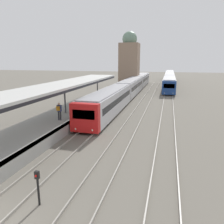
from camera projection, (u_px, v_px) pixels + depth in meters
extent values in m
cube|color=beige|center=(64.00, 84.00, 22.85)|extent=(4.00, 27.54, 0.20)
cube|color=black|center=(82.00, 87.00, 22.42)|extent=(0.08, 27.54, 0.24)
cylinder|color=#47474C|center=(65.00, 99.00, 23.21)|extent=(0.16, 0.16, 2.96)
cylinder|color=#47474C|center=(97.00, 87.00, 33.58)|extent=(0.16, 0.16, 2.96)
cylinder|color=#2D2D33|center=(59.00, 116.00, 20.51)|extent=(0.14, 0.14, 0.85)
cylinder|color=#2D2D33|center=(61.00, 116.00, 20.46)|extent=(0.14, 0.14, 0.85)
cube|color=navy|center=(59.00, 108.00, 20.32)|extent=(0.40, 0.22, 0.60)
sphere|color=tan|center=(59.00, 104.00, 20.23)|extent=(0.22, 0.22, 0.22)
cube|color=orange|center=(58.00, 108.00, 20.13)|extent=(0.30, 0.18, 0.40)
cube|color=red|center=(85.00, 118.00, 19.01)|extent=(2.60, 0.70, 2.55)
cube|color=black|center=(83.00, 115.00, 18.61)|extent=(2.02, 0.04, 0.82)
sphere|color=#EFEACC|center=(76.00, 129.00, 19.10)|extent=(0.16, 0.16, 0.16)
sphere|color=#EFEACC|center=(92.00, 130.00, 18.72)|extent=(0.16, 0.16, 0.16)
cube|color=#B7B7BC|center=(109.00, 101.00, 26.51)|extent=(2.60, 15.24, 2.55)
cube|color=gray|center=(109.00, 90.00, 26.20)|extent=(2.28, 14.93, 0.12)
cube|color=black|center=(109.00, 99.00, 26.44)|extent=(2.62, 14.02, 0.66)
cylinder|color=black|center=(86.00, 121.00, 22.39)|extent=(0.12, 0.70, 0.70)
cylinder|color=black|center=(107.00, 122.00, 21.85)|extent=(0.12, 0.70, 0.70)
cylinder|color=black|center=(111.00, 103.00, 31.72)|extent=(0.12, 0.70, 0.70)
cylinder|color=black|center=(126.00, 104.00, 31.18)|extent=(0.12, 0.70, 0.70)
cube|color=#B7B7BC|center=(131.00, 87.00, 41.18)|extent=(2.60, 15.24, 2.55)
cube|color=gray|center=(131.00, 80.00, 40.87)|extent=(2.28, 14.93, 0.12)
cube|color=black|center=(131.00, 85.00, 41.12)|extent=(2.62, 14.02, 0.66)
cylinder|color=black|center=(119.00, 97.00, 37.07)|extent=(0.12, 0.70, 0.70)
cylinder|color=black|center=(132.00, 97.00, 36.53)|extent=(0.12, 0.70, 0.70)
cylinder|color=black|center=(130.00, 89.00, 46.39)|extent=(0.12, 0.70, 0.70)
cylinder|color=black|center=(140.00, 90.00, 45.85)|extent=(0.12, 0.70, 0.70)
cube|color=#B7B7BC|center=(141.00, 80.00, 55.86)|extent=(2.60, 15.24, 2.55)
cube|color=gray|center=(141.00, 74.00, 55.54)|extent=(2.28, 14.93, 0.12)
cube|color=black|center=(141.00, 79.00, 55.79)|extent=(2.62, 14.02, 0.66)
cylinder|color=black|center=(134.00, 86.00, 51.74)|extent=(0.12, 0.70, 0.70)
cylinder|color=black|center=(143.00, 87.00, 51.20)|extent=(0.12, 0.70, 0.70)
cylinder|color=black|center=(139.00, 82.00, 61.06)|extent=(0.12, 0.70, 0.70)
cylinder|color=black|center=(147.00, 83.00, 60.52)|extent=(0.12, 0.70, 0.70)
cube|color=navy|center=(169.00, 88.00, 39.80)|extent=(2.51, 0.70, 2.50)
cube|color=black|center=(169.00, 86.00, 39.40)|extent=(1.96, 0.04, 0.80)
sphere|color=#EFEACC|center=(164.00, 93.00, 39.88)|extent=(0.16, 0.16, 0.16)
sphere|color=#EFEACC|center=(173.00, 93.00, 39.51)|extent=(0.16, 0.16, 0.16)
cube|color=#B7B7BC|center=(169.00, 84.00, 46.70)|extent=(2.51, 13.98, 2.50)
cube|color=gray|center=(170.00, 77.00, 46.40)|extent=(2.21, 13.70, 0.12)
cube|color=black|center=(169.00, 82.00, 46.64)|extent=(2.53, 12.86, 0.65)
cylinder|color=black|center=(163.00, 92.00, 42.96)|extent=(0.12, 0.70, 0.70)
cylinder|color=black|center=(174.00, 92.00, 42.44)|extent=(0.12, 0.70, 0.70)
cylinder|color=black|center=(164.00, 87.00, 51.51)|extent=(0.12, 0.70, 0.70)
cylinder|color=black|center=(174.00, 87.00, 50.99)|extent=(0.12, 0.70, 0.70)
cube|color=#B7B7BC|center=(169.00, 78.00, 60.19)|extent=(2.51, 13.98, 2.50)
cube|color=gray|center=(170.00, 74.00, 59.89)|extent=(2.21, 13.70, 0.12)
cube|color=black|center=(169.00, 77.00, 60.13)|extent=(2.53, 12.86, 0.65)
cylinder|color=black|center=(165.00, 84.00, 56.45)|extent=(0.12, 0.70, 0.70)
cylinder|color=black|center=(173.00, 84.00, 55.93)|extent=(0.12, 0.70, 0.70)
cylinder|color=black|center=(166.00, 81.00, 65.00)|extent=(0.12, 0.70, 0.70)
cylinder|color=black|center=(173.00, 81.00, 64.48)|extent=(0.12, 0.70, 0.70)
cube|color=#B7B7BC|center=(170.00, 75.00, 73.68)|extent=(2.51, 13.98, 2.50)
cube|color=gray|center=(170.00, 71.00, 73.38)|extent=(2.21, 13.70, 0.12)
cube|color=black|center=(170.00, 74.00, 73.62)|extent=(2.53, 12.86, 0.65)
cylinder|color=black|center=(166.00, 80.00, 69.94)|extent=(0.12, 0.70, 0.70)
cylinder|color=black|center=(173.00, 80.00, 69.42)|extent=(0.12, 0.70, 0.70)
cylinder|color=black|center=(166.00, 77.00, 78.49)|extent=(0.12, 0.70, 0.70)
cylinder|color=black|center=(172.00, 78.00, 77.97)|extent=(0.12, 0.70, 0.70)
cylinder|color=black|center=(38.00, 192.00, 9.81)|extent=(0.10, 0.10, 1.33)
cube|color=black|center=(37.00, 175.00, 9.62)|extent=(0.20, 0.14, 0.36)
sphere|color=red|center=(36.00, 176.00, 9.53)|extent=(0.11, 0.11, 0.11)
cube|color=#89705B|center=(129.00, 66.00, 50.71)|extent=(4.32, 4.32, 10.19)
sphere|color=slate|center=(130.00, 39.00, 49.32)|extent=(3.33, 3.33, 3.33)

